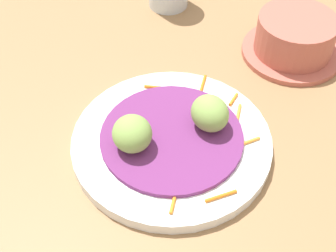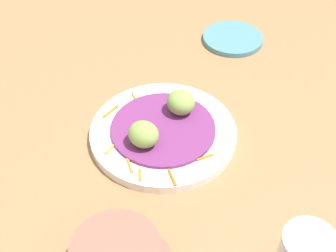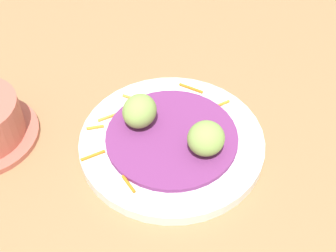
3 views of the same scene
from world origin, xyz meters
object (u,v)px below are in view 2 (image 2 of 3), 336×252
(main_plate, at_px, (163,133))
(guac_scoop_center, at_px, (181,102))
(side_plate_small, at_px, (233,39))
(guac_scoop_left, at_px, (144,134))

(main_plate, relative_size, guac_scoop_center, 5.04)
(guac_scoop_center, relative_size, side_plate_small, 0.38)
(side_plate_small, bearing_deg, guac_scoop_center, 77.88)
(guac_scoop_left, distance_m, guac_scoop_center, 0.10)
(guac_scoop_left, bearing_deg, main_plate, -115.36)
(main_plate, height_order, side_plate_small, main_plate)
(main_plate, bearing_deg, side_plate_small, -104.11)
(main_plate, bearing_deg, guac_scoop_left, 64.64)
(guac_scoop_left, relative_size, guac_scoop_center, 1.03)
(guac_scoop_left, bearing_deg, side_plate_small, -105.58)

